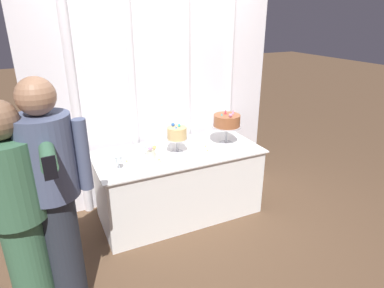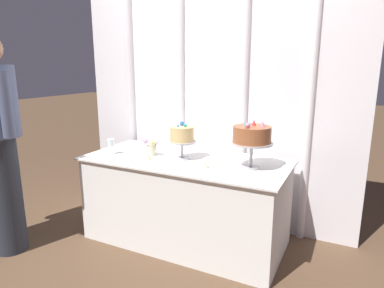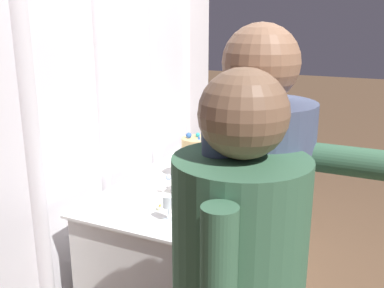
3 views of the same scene
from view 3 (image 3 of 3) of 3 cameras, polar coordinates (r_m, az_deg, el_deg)
ground_plane at (r=3.15m, az=2.12°, el=-17.07°), size 24.00×24.00×0.00m
draped_curtain at (r=2.94m, az=-8.85°, el=10.27°), size 2.69×0.19×2.68m
cake_table at (r=3.01m, az=0.41°, el=-10.80°), size 1.68×0.78×0.73m
cake_display_nearleft at (r=2.78m, az=0.58°, el=-0.65°), size 0.22×0.22×0.31m
cake_display_nearright at (r=3.28m, az=4.68°, el=2.74°), size 0.31×0.31×0.36m
wine_glass at (r=2.23m, az=-3.09°, el=-7.67°), size 0.06×0.06×0.13m
flower_vase at (r=2.57m, az=-1.68°, el=-5.11°), size 0.13×0.14×0.15m
tealight_far_left at (r=2.39m, az=-4.18°, el=-8.29°), size 0.04×0.04×0.03m
tealight_near_left at (r=2.57m, az=0.98°, el=-6.39°), size 0.05×0.05×0.04m
tealight_near_right at (r=3.02m, az=5.08°, el=-3.03°), size 0.04×0.04×0.04m
tealight_far_right at (r=3.10m, az=3.23°, el=-2.55°), size 0.05×0.05×0.03m
guest_man_pink_jacket at (r=1.50m, az=7.87°, el=-15.40°), size 0.50×0.41×1.70m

